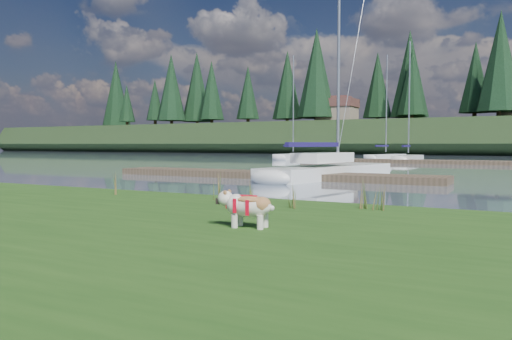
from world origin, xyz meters
The scene contains 23 objects.
ground centered at (0.00, 30.00, 0.00)m, with size 200.00×200.00×0.00m, color gray.
bank centered at (0.00, -6.00, 0.17)m, with size 60.00×9.00×0.35m, color #284D18.
ridge centered at (0.00, 73.00, 2.50)m, with size 200.00×20.00×5.00m, color #1F3218.
bulldog centered at (2.98, -5.17, 0.68)m, with size 0.89×0.43×0.53m.
sailboat_main centered at (-1.35, 11.11, 0.42)m, with size 3.87×10.24×14.32m.
dock_near centered at (-4.00, 9.00, 0.15)m, with size 16.00×2.00×0.30m, color #4C3D2C.
dock_far centered at (2.00, 30.00, 0.15)m, with size 26.00×2.20×0.30m, color #4C3D2C.
sailboat_bg_0 centered at (-14.67, 36.26, 0.32)m, with size 1.56×7.40×10.77m.
sailboat_bg_1 centered at (-5.37, 37.82, 0.33)m, with size 2.97×6.94×10.31m.
sailboat_bg_2 centered at (-2.59, 34.08, 0.33)m, with size 1.57×7.04×10.64m.
weed_0 centered at (0.66, -2.35, 0.62)m, with size 0.17×0.14×0.64m.
weed_1 centered at (1.68, -2.68, 0.55)m, with size 0.17×0.14×0.48m.
weed_2 centered at (4.19, -2.36, 0.66)m, with size 0.17×0.14×0.75m.
weed_3 centered at (-2.19, -2.58, 0.61)m, with size 0.17×0.14×0.63m.
weed_4 centered at (2.63, -2.82, 0.56)m, with size 0.17×0.14×0.51m.
weed_5 centered at (3.87, -2.30, 0.60)m, with size 0.17×0.14×0.60m.
mud_lip centered at (0.00, -1.60, 0.07)m, with size 60.00×0.50×0.14m, color #33281C.
conifer_0 centered at (-55.00, 67.00, 12.64)m, with size 5.72×5.72×14.15m.
conifer_1 centered at (-40.00, 71.00, 11.28)m, with size 4.40×4.40×11.30m.
conifer_2 centered at (-25.00, 68.00, 13.54)m, with size 6.60×6.60×16.05m.
conifer_3 centered at (-10.00, 72.00, 11.74)m, with size 4.84×4.84×12.25m.
conifer_4 centered at (3.00, 66.00, 13.09)m, with size 6.16×6.16×15.10m.
house_0 centered at (-22.00, 70.00, 7.31)m, with size 6.30×5.30×4.65m.
Camera 1 is at (6.55, -11.50, 1.58)m, focal length 35.00 mm.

